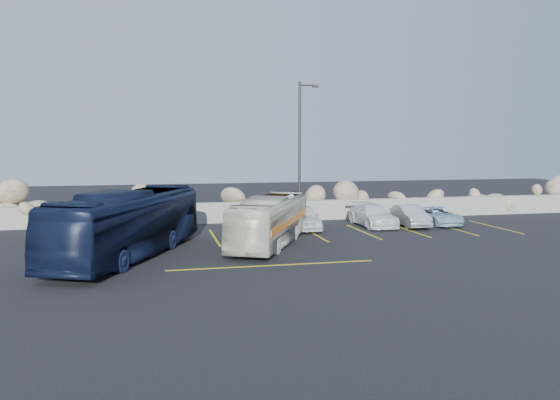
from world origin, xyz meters
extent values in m
plane|color=black|center=(0.00, 0.00, 0.00)|extent=(90.00, 90.00, 0.00)
cube|color=gray|center=(0.00, 12.00, 0.60)|extent=(60.00, 0.40, 1.20)
cube|color=gold|center=(-2.50, 7.00, 0.01)|extent=(0.12, 5.00, 0.01)
cube|color=gold|center=(2.60, 7.00, 0.01)|extent=(0.12, 5.00, 0.01)
cube|color=gold|center=(5.30, 7.00, 0.01)|extent=(0.12, 5.00, 0.01)
cube|color=gold|center=(7.90, 7.00, 0.01)|extent=(0.12, 5.00, 0.01)
cube|color=gold|center=(10.50, 7.00, 0.01)|extent=(0.12, 5.00, 0.01)
cube|color=gold|center=(13.10, 7.00, 0.01)|extent=(0.12, 5.00, 0.01)
cube|color=gold|center=(-1.00, 0.20, 0.01)|extent=(8.00, 0.12, 0.01)
cylinder|color=#2D2B28|center=(2.50, 9.50, 4.00)|extent=(0.14, 0.14, 8.00)
cylinder|color=#2D2B28|center=(2.95, 9.50, 7.80)|extent=(0.90, 0.08, 0.08)
cube|color=#2D2B28|center=(3.40, 9.50, 7.75)|extent=(0.35, 0.18, 0.12)
imported|color=beige|center=(-0.22, 4.44, 1.12)|extent=(5.21, 8.05, 2.24)
imported|color=black|center=(-6.39, 3.02, 1.37)|extent=(6.13, 9.96, 2.75)
imported|color=white|center=(2.42, 8.52, 0.66)|extent=(1.77, 3.96, 1.32)
imported|color=#A1A1A5|center=(8.59, 8.25, 0.59)|extent=(1.54, 3.66, 1.17)
imported|color=white|center=(6.59, 8.82, 0.61)|extent=(1.77, 4.24, 1.22)
imported|color=#9AC1DB|center=(10.45, 8.47, 0.51)|extent=(1.73, 3.67, 1.01)
camera|label=1|loc=(-5.23, -19.68, 4.56)|focal=35.00mm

